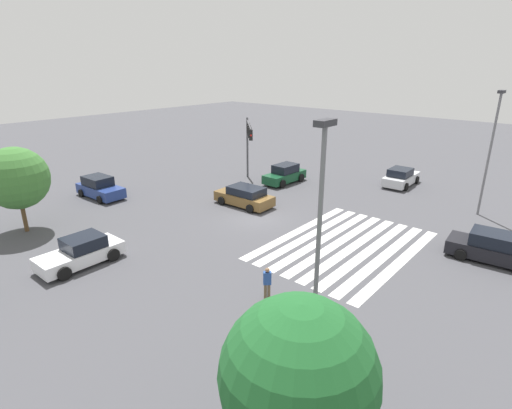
{
  "coord_description": "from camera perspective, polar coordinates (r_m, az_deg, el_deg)",
  "views": [
    {
      "loc": [
        -19.75,
        -16.99,
        10.22
      ],
      "look_at": [
        0.0,
        0.0,
        0.96
      ],
      "focal_mm": 28.0,
      "sensor_mm": 36.0,
      "label": 1
    }
  ],
  "objects": [
    {
      "name": "tree_corner_b",
      "position": [
        28.69,
        -31.05,
        3.23
      ],
      "size": [
        3.86,
        3.86,
        5.46
      ],
      "color": "brown",
      "rests_on": "ground_plane"
    },
    {
      "name": "car_3",
      "position": [
        37.43,
        19.99,
        3.66
      ],
      "size": [
        4.41,
        2.2,
        1.57
      ],
      "rotation": [
        0.0,
        0.0,
        0.02
      ],
      "color": "silver",
      "rests_on": "ground_plane"
    },
    {
      "name": "car_6",
      "position": [
        36.04,
        4.13,
        4.32
      ],
      "size": [
        4.4,
        2.05,
        1.68
      ],
      "rotation": [
        0.0,
        0.0,
        3.11
      ],
      "color": "#144728",
      "rests_on": "ground_plane"
    },
    {
      "name": "ground_plane",
      "position": [
        27.99,
        0.0,
        -1.86
      ],
      "size": [
        127.7,
        127.7,
        0.0
      ],
      "primitive_type": "plane",
      "color": "#47474C"
    },
    {
      "name": "car_2",
      "position": [
        25.3,
        31.0,
        -5.34
      ],
      "size": [
        2.42,
        4.73,
        1.61
      ],
      "rotation": [
        0.0,
        0.0,
        1.65
      ],
      "color": "black",
      "rests_on": "ground_plane"
    },
    {
      "name": "pedestrian",
      "position": [
        18.38,
        1.61,
        -10.99
      ],
      "size": [
        0.41,
        0.41,
        1.58
      ],
      "rotation": [
        0.0,
        0.0,
        0.76
      ],
      "color": "brown",
      "rests_on": "ground_plane"
    },
    {
      "name": "street_light_pole_b",
      "position": [
        31.46,
        30.59,
        7.49
      ],
      "size": [
        0.8,
        0.36,
        8.57
      ],
      "color": "slate",
      "rests_on": "ground_plane"
    },
    {
      "name": "car_0",
      "position": [
        34.41,
        -21.41,
        2.25
      ],
      "size": [
        2.22,
        4.43,
        1.68
      ],
      "rotation": [
        0.0,
        0.0,
        -1.53
      ],
      "color": "navy",
      "rests_on": "ground_plane"
    },
    {
      "name": "crosswalk_markings",
      "position": [
        24.39,
        12.56,
        -5.7
      ],
      "size": [
        10.76,
        7.25,
        0.01
      ],
      "rotation": [
        0.0,
        0.0,
        1.57
      ],
      "color": "silver",
      "rests_on": "ground_plane"
    },
    {
      "name": "tree_corner_a",
      "position": [
        9.86,
        6.08,
        -23.01
      ],
      "size": [
        3.69,
        3.69,
        5.41
      ],
      "color": "brown",
      "rests_on": "ground_plane"
    },
    {
      "name": "street_light_pole_a",
      "position": [
        13.21,
        9.02,
        -3.36
      ],
      "size": [
        0.8,
        0.36,
        8.64
      ],
      "color": "slate",
      "rests_on": "ground_plane"
    },
    {
      "name": "traffic_signal_mast",
      "position": [
        35.03,
        -1.05,
        9.71
      ],
      "size": [
        3.98,
        3.98,
        5.57
      ],
      "rotation": [
        0.0,
        0.0,
        -2.36
      ],
      "color": "#47474C",
      "rests_on": "ground_plane"
    },
    {
      "name": "car_1",
      "position": [
        23.38,
        -23.7,
        -6.25
      ],
      "size": [
        4.38,
        2.15,
        1.52
      ],
      "rotation": [
        0.0,
        0.0,
        3.15
      ],
      "color": "silver",
      "rests_on": "ground_plane"
    },
    {
      "name": "car_5",
      "position": [
        30.14,
        -1.63,
        1.17
      ],
      "size": [
        2.29,
        4.61,
        1.49
      ],
      "rotation": [
        0.0,
        0.0,
        1.6
      ],
      "color": "brown",
      "rests_on": "ground_plane"
    }
  ]
}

